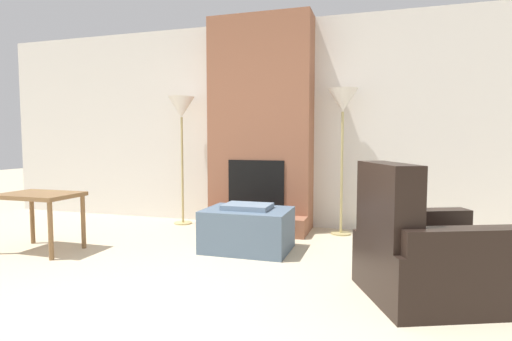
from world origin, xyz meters
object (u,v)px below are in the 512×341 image
armchair (426,259)px  floor_lamp_left (181,113)px  ottoman (248,229)px  floor_lamp_right (343,107)px  side_table (40,202)px

armchair → floor_lamp_left: size_ratio=0.70×
ottoman → floor_lamp_right: floor_lamp_right is taller
floor_lamp_left → floor_lamp_right: floor_lamp_right is taller
ottoman → armchair: (1.56, -0.80, 0.07)m
armchair → floor_lamp_left: bearing=35.3°
armchair → ottoman: bearing=40.6°
side_table → floor_lamp_right: bearing=29.8°
floor_lamp_left → armchair: bearing=-32.5°
armchair → floor_lamp_left: 3.50m
ottoman → side_table: side_table is taller
side_table → floor_lamp_right: 3.35m
ottoman → floor_lamp_left: floor_lamp_left is taller
armchair → side_table: size_ratio=1.59×
floor_lamp_right → armchair: bearing=-67.6°
floor_lamp_left → side_table: bearing=-114.8°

